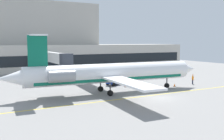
% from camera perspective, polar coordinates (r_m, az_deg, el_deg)
% --- Properties ---
extents(ground, '(120.00, 120.00, 0.11)m').
position_cam_1_polar(ground, '(38.94, 10.63, -6.14)').
color(ground, gray).
extents(terminal_building, '(70.98, 17.23, 20.19)m').
position_cam_1_polar(terminal_building, '(82.87, -10.07, 5.49)').
color(terminal_building, '#B7B2A8').
rests_on(terminal_building, ground).
extents(jet_bridge_west, '(2.40, 18.36, 5.79)m').
position_cam_1_polar(jet_bridge_west, '(62.13, -12.21, 2.58)').
color(jet_bridge_west, silver).
rests_on(jet_bridge_west, ground).
extents(regional_jet, '(33.88, 27.38, 9.24)m').
position_cam_1_polar(regional_jet, '(41.15, -0.45, -0.72)').
color(regional_jet, white).
rests_on(regional_jet, ground).
extents(baggage_tug, '(3.56, 2.61, 2.05)m').
position_cam_1_polar(baggage_tug, '(49.02, 0.33, -2.32)').
color(baggage_tug, '#19389E').
rests_on(baggage_tug, ground).
extents(pushback_tractor, '(3.27, 4.06, 2.23)m').
position_cam_1_polar(pushback_tractor, '(69.25, 9.69, 0.15)').
color(pushback_tractor, silver).
rests_on(pushback_tractor, ground).
extents(belt_loader, '(3.20, 2.88, 2.19)m').
position_cam_1_polar(belt_loader, '(60.41, -5.60, -0.69)').
color(belt_loader, '#1E4CB2').
rests_on(belt_loader, ground).
extents(marshaller, '(0.74, 0.53, 1.90)m').
position_cam_1_polar(marshaller, '(52.89, 17.37, -1.94)').
color(marshaller, '#191E33').
rests_on(marshaller, ground).
extents(safety_cone_alpha, '(0.47, 0.47, 0.55)m').
position_cam_1_polar(safety_cone_alpha, '(47.36, 3.01, -3.47)').
color(safety_cone_alpha, orange).
rests_on(safety_cone_alpha, ground).
extents(safety_cone_bravo, '(0.47, 0.47, 0.55)m').
position_cam_1_polar(safety_cone_bravo, '(49.23, 13.61, -3.26)').
color(safety_cone_bravo, orange).
rests_on(safety_cone_bravo, ground).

